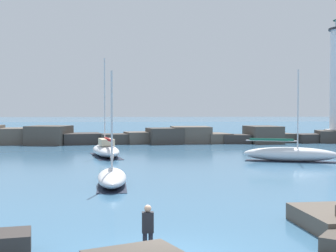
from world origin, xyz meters
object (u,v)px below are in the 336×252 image
Objects in this scene: sailboat_moored_1 at (290,154)px; person_on_rocks at (148,229)px; sailboat_moored_0 at (106,150)px; sailboat_moored_3 at (112,177)px.

person_on_rocks is (-13.84, -26.23, 0.27)m from sailboat_moored_1.
sailboat_moored_0 is 17.97m from sailboat_moored_3.
sailboat_moored_1 is 19.45m from sailboat_moored_3.
sailboat_moored_1 is (16.64, -6.08, 0.00)m from sailboat_moored_0.
sailboat_moored_3 is (-15.42, -11.84, -0.17)m from sailboat_moored_1.
person_on_rocks is (2.80, -32.31, 0.27)m from sailboat_moored_0.
sailboat_moored_0 reaches higher than person_on_rocks.
person_on_rocks is at bearing -85.05° from sailboat_moored_0.
sailboat_moored_0 is at bearing 159.93° from sailboat_moored_1.
sailboat_moored_1 reaches higher than person_on_rocks.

